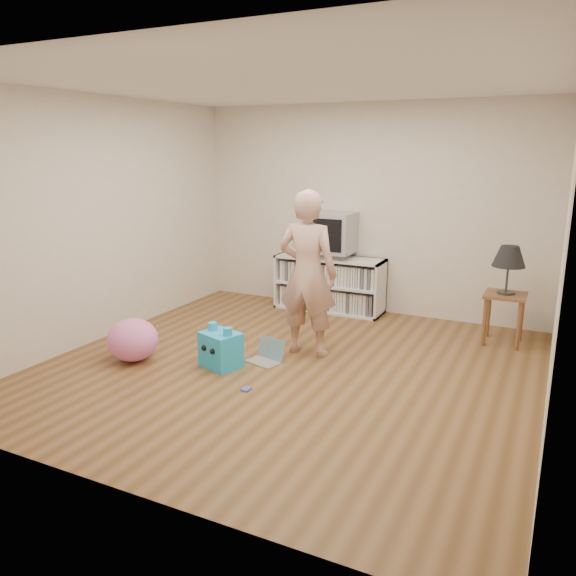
% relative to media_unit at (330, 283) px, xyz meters
% --- Properties ---
extents(ground, '(4.50, 4.50, 0.00)m').
position_rel_media_unit_xyz_m(ground, '(0.41, -2.04, -0.35)').
color(ground, brown).
rests_on(ground, ground).
extents(walls, '(4.52, 4.52, 2.60)m').
position_rel_media_unit_xyz_m(walls, '(0.41, -2.04, 0.95)').
color(walls, beige).
rests_on(walls, ground).
extents(ceiling, '(4.50, 4.50, 0.01)m').
position_rel_media_unit_xyz_m(ceiling, '(0.41, -2.04, 2.25)').
color(ceiling, white).
rests_on(ceiling, walls).
extents(media_unit, '(1.40, 0.45, 0.70)m').
position_rel_media_unit_xyz_m(media_unit, '(0.00, 0.00, 0.00)').
color(media_unit, white).
rests_on(media_unit, ground).
extents(dvd_deck, '(0.45, 0.35, 0.07)m').
position_rel_media_unit_xyz_m(dvd_deck, '(-0.00, -0.02, 0.39)').
color(dvd_deck, gray).
rests_on(dvd_deck, media_unit).
extents(crt_tv, '(0.60, 0.53, 0.50)m').
position_rel_media_unit_xyz_m(crt_tv, '(-0.00, -0.02, 0.67)').
color(crt_tv, '#9A9A9F').
rests_on(crt_tv, dvd_deck).
extents(side_table, '(0.42, 0.42, 0.55)m').
position_rel_media_unit_xyz_m(side_table, '(2.16, -0.39, 0.07)').
color(side_table, brown).
rests_on(side_table, ground).
extents(table_lamp, '(0.34, 0.34, 0.52)m').
position_rel_media_unit_xyz_m(table_lamp, '(2.16, -0.39, 0.59)').
color(table_lamp, '#333333').
rests_on(table_lamp, side_table).
extents(person, '(0.62, 0.42, 1.67)m').
position_rel_media_unit_xyz_m(person, '(0.40, -1.60, 0.49)').
color(person, '#D4A591').
rests_on(person, ground).
extents(laptop, '(0.37, 0.33, 0.22)m').
position_rel_media_unit_xyz_m(laptop, '(0.14, -1.98, -0.29)').
color(laptop, silver).
rests_on(laptop, ground).
extents(playing_cards, '(0.07, 0.09, 0.02)m').
position_rel_media_unit_xyz_m(playing_cards, '(0.31, -2.67, -0.34)').
color(playing_cards, '#4A5FC7').
rests_on(playing_cards, ground).
extents(plush_blue, '(0.43, 0.39, 0.42)m').
position_rel_media_unit_xyz_m(plush_blue, '(-0.19, -2.30, -0.17)').
color(plush_blue, '#1EB1F9').
rests_on(plush_blue, ground).
extents(plush_pink, '(0.63, 0.63, 0.42)m').
position_rel_media_unit_xyz_m(plush_pink, '(-1.07, -2.54, -0.14)').
color(plush_pink, pink).
rests_on(plush_pink, ground).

